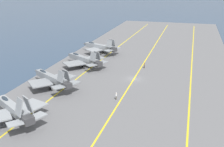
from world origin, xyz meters
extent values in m
plane|color=#2D425B|center=(0.00, 0.00, 0.00)|extent=(2000.00, 2000.00, 0.00)
cube|color=slate|center=(0.00, 0.00, 0.20)|extent=(219.79, 55.94, 0.40)
cube|color=yellow|center=(0.00, -15.38, 0.40)|extent=(197.82, 0.48, 0.01)
cube|color=yellow|center=(0.00, 0.00, 0.40)|extent=(197.82, 0.36, 0.01)
cube|color=yellow|center=(0.00, 15.38, 0.40)|extent=(197.71, 7.09, 0.01)
cube|color=gray|center=(-30.37, 18.04, 3.12)|extent=(7.42, 10.48, 1.65)
cube|color=#38383A|center=(-33.95, 12.33, 3.12)|extent=(2.58, 2.56, 1.40)
ellipsoid|color=#232D38|center=(-28.54, 20.96, 3.91)|extent=(2.23, 2.82, 0.91)
cube|color=gray|center=(-27.57, 15.84, 2.59)|extent=(6.69, 6.35, 0.28)
cube|color=gray|center=(-34.03, 13.83, 5.56)|extent=(1.96, 2.33, 3.18)
cube|color=gray|center=(-32.56, 12.91, 5.56)|extent=(1.96, 2.33, 3.18)
cube|color=gray|center=(-35.59, 13.90, 3.12)|extent=(3.52, 3.47, 0.20)
cube|color=gray|center=(-31.82, 11.54, 3.12)|extent=(3.40, 3.04, 0.20)
cylinder|color=#B2B2B7|center=(-28.13, 21.61, 1.35)|extent=(0.16, 0.16, 1.90)
cylinder|color=black|center=(-28.13, 21.61, 0.70)|extent=(0.51, 0.63, 0.60)
cylinder|color=#B2B2B7|center=(-31.95, 17.68, 1.35)|extent=(0.16, 0.16, 1.90)
cylinder|color=black|center=(-31.95, 17.68, 0.70)|extent=(0.51, 0.63, 0.60)
cylinder|color=#B2B2B7|center=(-30.00, 16.46, 1.35)|extent=(0.16, 0.16, 1.90)
cylinder|color=black|center=(-30.00, 16.46, 0.70)|extent=(0.51, 0.63, 0.60)
cube|color=gray|center=(-12.12, 19.32, 3.05)|extent=(7.76, 11.49, 1.52)
cone|color=#5B5E60|center=(-8.37, 25.54, 3.05)|extent=(2.46, 2.77, 1.44)
cube|color=#38383A|center=(-15.96, 12.96, 3.05)|extent=(2.54, 2.64, 1.29)
ellipsoid|color=#232D38|center=(-10.16, 22.58, 3.77)|extent=(2.29, 3.03, 0.83)
cube|color=gray|center=(-15.13, 20.64, 2.55)|extent=(7.36, 7.36, 0.28)
cube|color=gray|center=(-9.55, 17.28, 2.55)|extent=(6.37, 6.64, 0.28)
cube|color=gray|center=(-15.95, 14.53, 5.13)|extent=(1.94, 2.46, 2.62)
cube|color=gray|center=(-14.58, 13.70, 5.13)|extent=(1.94, 2.46, 2.62)
cube|color=gray|center=(-17.55, 14.51, 3.05)|extent=(3.66, 3.62, 0.20)
cube|color=gray|center=(-13.85, 12.28, 3.05)|extent=(3.46, 3.21, 0.20)
cylinder|color=#B2B2B7|center=(-9.72, 23.30, 1.34)|extent=(0.16, 0.16, 1.89)
cylinder|color=black|center=(-9.72, 23.30, 0.70)|extent=(0.50, 0.63, 0.60)
cylinder|color=#B2B2B7|center=(-13.69, 18.79, 1.34)|extent=(0.16, 0.16, 1.89)
cylinder|color=black|center=(-13.69, 18.79, 0.70)|extent=(0.50, 0.63, 0.60)
cylinder|color=#B2B2B7|center=(-11.87, 17.69, 1.34)|extent=(0.16, 0.16, 1.89)
cylinder|color=black|center=(-11.87, 17.69, 0.70)|extent=(0.50, 0.63, 0.60)
cube|color=gray|center=(7.58, 18.26, 2.69)|extent=(7.68, 11.60, 1.66)
cone|color=#5B5E60|center=(11.20, 24.52, 2.69)|extent=(2.55, 2.83, 1.58)
cube|color=#38383A|center=(3.87, 11.87, 2.69)|extent=(2.67, 2.71, 1.42)
ellipsoid|color=#232D38|center=(9.47, 21.54, 3.48)|extent=(2.31, 3.08, 0.92)
cube|color=gray|center=(4.09, 19.80, 2.15)|extent=(7.99, 7.98, 0.28)
cube|color=gray|center=(10.64, 16.00, 2.15)|extent=(7.17, 6.81, 0.28)
cube|color=gray|center=(3.79, 13.47, 4.86)|extent=(1.91, 2.46, 2.63)
cube|color=gray|center=(5.30, 12.59, 4.86)|extent=(1.91, 2.46, 2.63)
cube|color=gray|center=(2.19, 13.42, 2.69)|extent=(3.66, 3.60, 0.20)
cube|color=gray|center=(6.05, 11.18, 2.69)|extent=(3.44, 3.17, 0.20)
cylinder|color=#B2B2B7|center=(9.89, 22.26, 1.13)|extent=(0.16, 0.16, 1.46)
cylinder|color=black|center=(9.89, 22.26, 0.70)|extent=(0.49, 0.63, 0.60)
cylinder|color=#B2B2B7|center=(5.94, 17.76, 1.13)|extent=(0.16, 0.16, 1.46)
cylinder|color=black|center=(5.94, 17.76, 0.70)|extent=(0.49, 0.63, 0.60)
cylinder|color=#B2B2B7|center=(7.95, 16.59, 1.13)|extent=(0.16, 0.16, 1.46)
cylinder|color=black|center=(7.95, 16.59, 0.70)|extent=(0.49, 0.63, 0.60)
cube|color=gray|center=(24.56, 18.68, 2.88)|extent=(6.30, 11.77, 1.68)
cone|color=#5B5E60|center=(27.32, 25.13, 2.88)|extent=(2.37, 2.73, 1.60)
cube|color=#38383A|center=(21.73, 12.08, 2.88)|extent=(2.55, 2.56, 1.43)
ellipsoid|color=#232D38|center=(26.00, 22.06, 3.68)|extent=(2.01, 3.06, 0.92)
cube|color=gray|center=(21.47, 19.56, 2.34)|extent=(6.89, 7.00, 0.28)
cube|color=gray|center=(27.32, 17.05, 2.34)|extent=(5.46, 5.90, 0.28)
cube|color=gray|center=(21.43, 13.62, 5.03)|extent=(1.66, 2.43, 2.58)
cube|color=gray|center=(23.05, 12.93, 5.03)|extent=(1.66, 2.43, 2.58)
cube|color=gray|center=(19.86, 13.41, 2.88)|extent=(3.59, 3.45, 0.20)
cube|color=gray|center=(23.98, 11.65, 2.88)|extent=(3.25, 2.86, 0.20)
cylinder|color=#B2B2B7|center=(26.32, 22.81, 1.22)|extent=(0.16, 0.16, 1.64)
cylinder|color=black|center=(26.32, 22.81, 0.70)|extent=(0.44, 0.64, 0.60)
cylinder|color=#B2B2B7|center=(22.99, 18.02, 1.22)|extent=(0.16, 0.16, 1.64)
cylinder|color=black|center=(22.99, 18.02, 0.70)|extent=(0.44, 0.64, 0.60)
cylinder|color=#B2B2B7|center=(25.16, 17.09, 1.22)|extent=(0.16, 0.16, 1.64)
cylinder|color=black|center=(25.16, 17.09, 0.70)|extent=(0.44, 0.64, 0.60)
cylinder|color=#383328|center=(10.62, -1.08, 0.86)|extent=(0.24, 0.24, 0.93)
cube|color=brown|center=(10.62, -1.08, 1.61)|extent=(0.41, 0.30, 0.57)
sphere|color=beige|center=(10.62, -1.08, 2.03)|extent=(0.22, 0.22, 0.22)
sphere|color=brown|center=(10.62, -1.08, 2.09)|extent=(0.24, 0.24, 0.24)
cylinder|color=#4C473D|center=(-15.08, 1.08, 0.87)|extent=(0.24, 0.24, 0.93)
cube|color=white|center=(-15.08, 1.08, 1.63)|extent=(0.45, 0.39, 0.58)
sphere|color=tan|center=(-15.08, 1.08, 2.05)|extent=(0.22, 0.22, 0.22)
sphere|color=white|center=(-15.08, 1.08, 2.11)|extent=(0.24, 0.24, 0.24)
camera|label=1|loc=(-72.81, -14.49, 27.27)|focal=45.00mm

